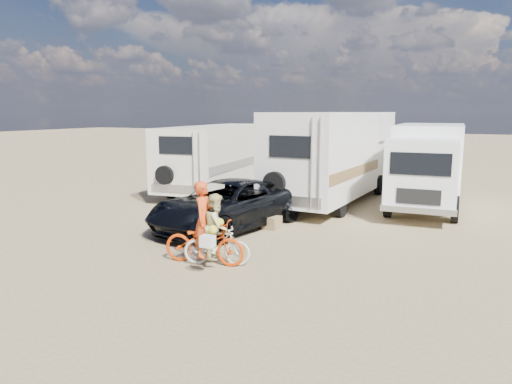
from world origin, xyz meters
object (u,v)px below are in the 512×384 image
at_px(bike_man, 204,242).
at_px(rider_woman, 216,234).
at_px(rv_left, 220,159).
at_px(rider_man, 204,227).
at_px(box_truck, 427,168).
at_px(bike_woman, 217,246).
at_px(cooler, 259,212).
at_px(rv_main, 334,158).
at_px(crate, 272,223).
at_px(dark_suv, 227,205).

relative_size(bike_man, rider_woman, 1.31).
relative_size(rv_left, rider_man, 4.50).
bearing_deg(bike_man, box_truck, -31.59).
relative_size(bike_woman, rider_woman, 1.04).
height_order(rv_left, cooler, rv_left).
distance_m(bike_woman, rider_woman, 0.28).
bearing_deg(rider_woman, rider_man, 74.94).
relative_size(rv_main, bike_man, 4.19).
distance_m(rv_main, cooler, 4.43).
relative_size(bike_woman, crate, 3.26).
distance_m(bike_man, crate, 3.69).
distance_m(rv_left, rider_woman, 10.39).
bearing_deg(crate, bike_man, -92.13).
xyz_separation_m(rv_main, rv_left, (-5.27, 0.48, -0.30)).
bearing_deg(dark_suv, bike_man, -57.26).
relative_size(rider_woman, crate, 3.13).
height_order(box_truck, crate, box_truck).
xyz_separation_m(box_truck, dark_suv, (-5.11, -5.54, -0.78)).
xyz_separation_m(bike_woman, rider_woman, (0.00, 0.00, 0.28)).
height_order(bike_man, rider_woman, rider_woman).
xyz_separation_m(dark_suv, cooler, (0.34, 1.53, -0.48)).
distance_m(rv_main, bike_man, 8.75).
bearing_deg(box_truck, rider_woman, -114.40).
bearing_deg(bike_man, cooler, 2.26).
xyz_separation_m(rv_left, box_truck, (8.63, -0.40, 0.07)).
relative_size(dark_suv, rider_man, 2.98).
xyz_separation_m(rv_left, bike_woman, (4.93, -9.12, -0.96)).
xyz_separation_m(dark_suv, bike_man, (1.10, -3.19, -0.21)).
height_order(rv_left, box_truck, box_truck).
bearing_deg(rider_man, crate, -9.04).
xyz_separation_m(rv_main, rider_man, (-0.65, -8.65, -0.85)).
bearing_deg(rv_main, bike_man, -90.05).
height_order(rv_left, bike_woman, rv_left).
bearing_deg(rider_woman, bike_man, 74.94).
xyz_separation_m(rv_left, crate, (4.75, -5.45, -1.23)).
bearing_deg(cooler, dark_suv, -121.38).
height_order(rv_left, rider_man, rv_left).
bearing_deg(cooler, rv_left, 112.25).
distance_m(bike_man, bike_woman, 0.32).
height_order(rv_left, dark_suv, rv_left).
bearing_deg(cooler, box_truck, 21.07).
bearing_deg(rider_woman, bike_woman, -0.00).
distance_m(dark_suv, rider_woman, 3.48).
bearing_deg(bike_woman, rv_main, -19.05).
bearing_deg(bike_woman, bike_man, 74.94).
bearing_deg(rider_man, cooler, 2.26).
bearing_deg(bike_woman, rider_woman, -0.00).
height_order(rv_main, bike_woman, rv_main).
bearing_deg(rider_man, rv_left, 19.93).
xyz_separation_m(rv_main, rider_woman, (-0.34, -8.64, -0.98)).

